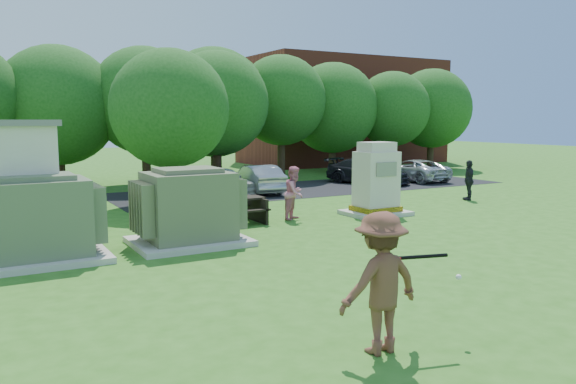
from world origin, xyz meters
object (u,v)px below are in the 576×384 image
person_at_picnic (295,193)px  car_silver_a (258,179)px  car_dark (368,171)px  picnic_table (233,208)px  car_silver_b (413,170)px  generator_cabinet (376,183)px  car_white (222,181)px  transformer_left (39,221)px  person_walking_right (469,180)px  transformer_right (189,209)px  batter (380,283)px

person_at_picnic → car_silver_a: 7.19m
person_at_picnic → car_dark: (8.75, 7.36, -0.24)m
picnic_table → car_silver_b: (13.90, 6.90, 0.06)m
generator_cabinet → car_white: generator_cabinet is taller
transformer_left → person_walking_right: (16.76, 2.24, -0.13)m
transformer_right → car_white: size_ratio=0.81×
car_silver_a → transformer_right: bearing=59.4°
car_white → person_at_picnic: bearing=-102.8°
generator_cabinet → batter: bearing=-128.2°
transformer_right → car_silver_a: (6.44, 8.76, -0.32)m
generator_cabinet → person_at_picnic: 3.04m
picnic_table → person_at_picnic: person_at_picnic is taller
person_walking_right → batter: bearing=-18.0°
batter → car_dark: bearing=-128.2°
batter → car_silver_a: size_ratio=0.52×
person_walking_right → car_dark: 6.99m
transformer_left → batter: transformer_left is taller
picnic_table → car_silver_a: 7.85m
generator_cabinet → person_at_picnic: size_ratio=1.43×
transformer_left → generator_cabinet: size_ratio=1.16×
transformer_right → car_white: bearing=62.1°
generator_cabinet → car_white: size_ratio=0.69×
transformer_left → person_at_picnic: transformer_left is taller
person_at_picnic → car_silver_a: size_ratio=0.46×
generator_cabinet → person_at_picnic: generator_cabinet is taller
transformer_right → generator_cabinet: bearing=9.6°
generator_cabinet → batter: size_ratio=1.25×
picnic_table → car_white: (2.48, 6.81, 0.10)m
batter → person_at_picnic: size_ratio=1.14×
car_white → person_walking_right: bearing=-48.9°
picnic_table → car_dark: 13.01m
car_silver_a → car_dark: 6.73m
car_white → car_silver_a: 1.72m
batter → person_walking_right: batter is taller
car_dark → picnic_table: bearing=-169.5°
person_walking_right → person_at_picnic: bearing=-54.0°
transformer_left → picnic_table: 6.34m
picnic_table → person_at_picnic: bearing=-6.8°
transformer_right → picnic_table: transformer_right is taller
transformer_left → car_silver_b: (19.85, 9.03, -0.37)m
transformer_right → person_at_picnic: size_ratio=1.67×
transformer_left → picnic_table: (5.95, 2.13, -0.44)m
car_white → car_dark: car_dark is taller
generator_cabinet → person_walking_right: bearing=10.0°
car_silver_a → car_silver_b: size_ratio=0.92×
generator_cabinet → car_silver_a: bearing=97.0°
transformer_right → car_silver_a: transformer_right is taller
batter → person_walking_right: bearing=-142.5°
transformer_right → car_white: transformer_right is taller
batter → transformer_left: bearing=-66.9°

